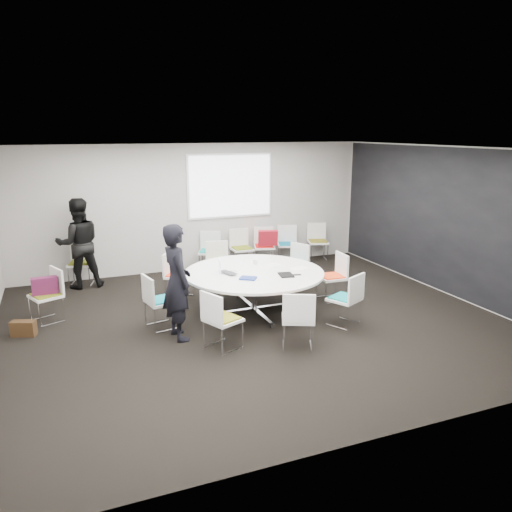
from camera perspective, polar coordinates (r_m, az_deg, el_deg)
name	(u,v)px	position (r m, az deg, el deg)	size (l,w,h in m)	color
room_shell	(259,238)	(7.98, 0.36, 2.05)	(8.08, 7.08, 2.88)	black
conference_table	(254,281)	(8.59, -0.22, -2.87)	(2.39, 2.39, 0.73)	silver
projection_screen	(230,186)	(11.36, -2.94, 7.99)	(1.90, 0.03, 1.35)	white
chair_ring_a	(332,286)	(9.36, 8.65, -3.39)	(0.47, 0.48, 0.88)	silver
chair_ring_b	(294,274)	(10.00, 4.32, -2.11)	(0.60, 0.61, 0.88)	silver
chair_ring_c	(218,272)	(10.17, -4.37, -1.83)	(0.55, 0.54, 0.88)	silver
chair_ring_d	(178,284)	(9.47, -8.85, -3.20)	(0.63, 0.63, 0.88)	silver
chair_ring_e	(161,311)	(8.14, -10.82, -6.22)	(0.53, 0.54, 0.88)	silver
chair_ring_f	(222,331)	(7.28, -3.87, -8.52)	(0.59, 0.60, 0.88)	silver
chair_ring_g	(298,330)	(7.32, 4.80, -8.40)	(0.60, 0.60, 0.88)	silver
chair_ring_h	(345,309)	(8.22, 10.09, -5.98)	(0.61, 0.61, 0.88)	silver
chair_back_a	(210,259)	(11.18, -5.32, -0.37)	(0.61, 0.60, 0.88)	silver
chair_back_b	(242,256)	(11.42, -1.64, 0.00)	(0.46, 0.45, 0.88)	silver
chair_back_c	(264,254)	(11.62, 0.95, 0.25)	(0.57, 0.56, 0.88)	silver
chair_back_d	(287,252)	(11.85, 3.62, 0.51)	(0.59, 0.58, 0.88)	silver
chair_back_e	(318,249)	(12.21, 7.06, 0.85)	(0.57, 0.56, 0.88)	silver
chair_spare_left	(48,305)	(8.94, -22.70, -5.23)	(0.59, 0.60, 0.88)	silver
chair_person_back	(81,272)	(10.77, -19.35, -1.69)	(0.56, 0.55, 0.88)	silver
person_main	(177,282)	(7.52, -9.04, -2.97)	(0.64, 0.42, 1.77)	black
person_back	(79,243)	(10.47, -19.61, 1.36)	(0.88, 0.68, 1.80)	black
laptop	(231,272)	(8.44, -2.91, -1.89)	(0.36, 0.23, 0.03)	#333338
laptop_lid	(220,265)	(8.44, -4.16, -1.08)	(0.30, 0.02, 0.22)	silver
notebook_black	(286,275)	(8.32, 3.45, -2.16)	(0.22, 0.30, 0.02)	black
tablet_folio	(248,278)	(8.11, -0.91, -2.55)	(0.26, 0.20, 0.03)	navy
papers_right	(273,265)	(8.93, 1.90, -1.04)	(0.30, 0.21, 0.00)	white
papers_front	(299,268)	(8.75, 4.95, -1.41)	(0.30, 0.21, 0.00)	white
cup	(255,262)	(8.98, -0.10, -0.66)	(0.08, 0.08, 0.09)	white
phone	(297,275)	(8.36, 4.70, -2.15)	(0.14, 0.07, 0.01)	black
maroon_bag	(45,286)	(8.83, -23.01, -3.14)	(0.40, 0.14, 0.28)	#57173A
brown_bag	(24,328)	(8.53, -25.03, -7.51)	(0.36, 0.16, 0.24)	#332010
red_jacket	(268,238)	(11.32, 1.38, 2.08)	(0.44, 0.10, 0.35)	maroon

